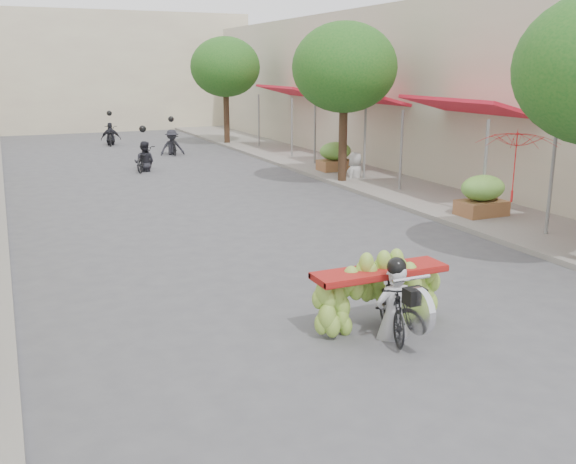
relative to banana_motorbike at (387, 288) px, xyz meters
The scene contains 14 objects.
ground 2.92m from the banana_motorbike, 91.00° to the right, with size 120.00×120.00×0.00m, color #4D4D52.
sidewalk_right 14.02m from the banana_motorbike, 60.26° to the left, with size 4.00×60.00×0.12m, color gray.
shophouse_row_right 16.51m from the banana_motorbike, 43.07° to the left, with size 9.77×40.00×6.00m.
far_building 35.28m from the banana_motorbike, 90.08° to the left, with size 20.00×6.00×7.00m, color beige.
street_tree_mid 12.76m from the banana_motorbike, 64.39° to the left, with size 3.40×3.40×5.25m.
street_tree_far 23.97m from the banana_motorbike, 76.99° to the left, with size 3.40×3.40×5.25m.
produce_crate_mid 8.03m from the banana_motorbike, 40.02° to the left, with size 1.20×0.88×1.16m.
produce_crate_far 14.53m from the banana_motorbike, 64.96° to the left, with size 1.20×0.88×1.16m.
banana_motorbike is the anchor object (origin of this frame).
market_umbrella 7.14m from the banana_motorbike, 32.74° to the left, with size 2.19×2.19×1.70m.
pedestrian 13.09m from the banana_motorbike, 62.22° to the left, with size 0.98×0.88×1.71m.
bg_motorbike_a 16.58m from the banana_motorbike, 90.49° to the left, with size 1.28×1.68×1.95m.
bg_motorbike_b 20.70m from the banana_motorbike, 84.67° to the left, with size 1.07×1.56×1.95m.
bg_motorbike_c 25.40m from the banana_motorbike, 89.97° to the left, with size 1.06×1.72×1.95m.
Camera 1 is at (-4.88, -4.70, 3.85)m, focal length 40.00 mm.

